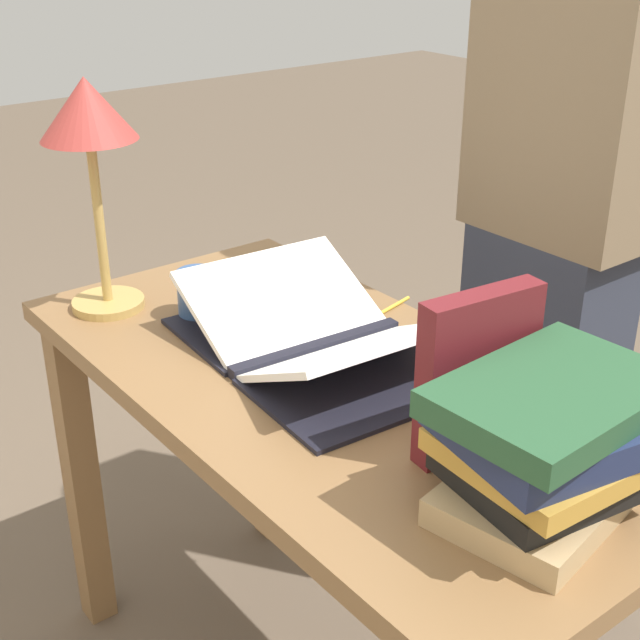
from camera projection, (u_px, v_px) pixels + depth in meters
reading_desk at (332, 447)px, 1.49m from camera, size 1.18×0.57×0.77m
open_book at (317, 336)px, 1.49m from camera, size 0.54×0.38×0.11m
book_stack_tall at (549, 443)px, 1.09m from camera, size 0.25×0.30×0.18m
book_standing_upright at (478, 373)px, 1.20m from camera, size 0.06×0.19×0.24m
reading_lamp at (89, 129)px, 1.53m from camera, size 0.17×0.17×0.43m
coffee_mug at (199, 294)px, 1.62m from camera, size 0.09×0.09×0.09m
pencil at (386, 310)px, 1.65m from camera, size 0.04×0.15×0.01m
person_reader at (557, 214)px, 1.76m from camera, size 0.36×0.23×1.79m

